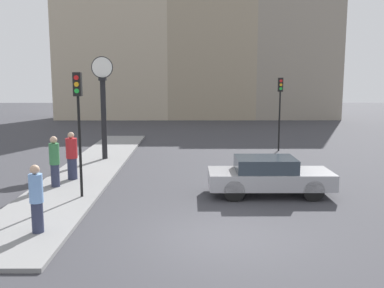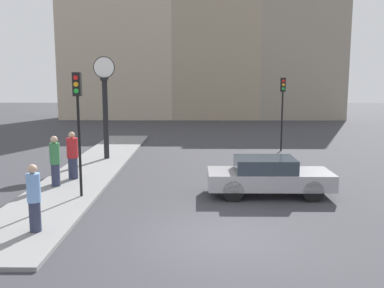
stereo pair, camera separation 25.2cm
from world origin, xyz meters
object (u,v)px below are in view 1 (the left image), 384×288
(sedan_car, at_px, (269,176))
(pedestrian_blue_stripe, at_px, (36,199))
(pedestrian_green_hoodie, at_px, (55,161))
(pedestrian_red_top, at_px, (72,156))
(street_clock, at_px, (103,105))
(traffic_light_near, at_px, (78,109))
(traffic_light_far, at_px, (280,99))

(sedan_car, xyz_separation_m, pedestrian_blue_stripe, (-6.60, -3.88, 0.31))
(sedan_car, height_order, pedestrian_green_hoodie, pedestrian_green_hoodie)
(pedestrian_red_top, distance_m, pedestrian_green_hoodie, 1.20)
(street_clock, relative_size, pedestrian_green_hoodie, 2.67)
(traffic_light_near, bearing_deg, traffic_light_far, 48.55)
(traffic_light_near, xyz_separation_m, traffic_light_far, (8.55, 9.69, -0.14))
(sedan_car, relative_size, pedestrian_blue_stripe, 2.40)
(traffic_light_far, relative_size, pedestrian_blue_stripe, 2.30)
(traffic_light_near, bearing_deg, pedestrian_green_hoodie, 133.90)
(pedestrian_blue_stripe, bearing_deg, sedan_car, 30.46)
(traffic_light_far, bearing_deg, pedestrian_blue_stripe, -124.17)
(pedestrian_red_top, relative_size, pedestrian_blue_stripe, 1.05)
(pedestrian_red_top, bearing_deg, traffic_light_far, 37.01)
(street_clock, relative_size, pedestrian_blue_stripe, 2.80)
(traffic_light_near, relative_size, pedestrian_red_top, 2.21)
(sedan_car, bearing_deg, traffic_light_far, 76.24)
(traffic_light_near, relative_size, pedestrian_blue_stripe, 2.32)
(traffic_light_near, height_order, street_clock, street_clock)
(sedan_car, height_order, traffic_light_near, traffic_light_near)
(street_clock, distance_m, pedestrian_green_hoodie, 5.77)
(traffic_light_far, distance_m, pedestrian_green_hoodie, 13.04)
(sedan_car, distance_m, pedestrian_red_top, 7.56)
(traffic_light_near, distance_m, pedestrian_green_hoodie, 2.71)
(pedestrian_green_hoodie, bearing_deg, traffic_light_far, 40.33)
(sedan_car, xyz_separation_m, street_clock, (-6.88, 6.26, 2.06))
(traffic_light_far, relative_size, street_clock, 0.82)
(traffic_light_far, relative_size, pedestrian_red_top, 2.18)
(traffic_light_far, distance_m, street_clock, 9.57)
(traffic_light_near, height_order, pedestrian_blue_stripe, traffic_light_near)
(traffic_light_near, bearing_deg, pedestrian_blue_stripe, -94.88)
(traffic_light_far, xyz_separation_m, street_clock, (-9.12, -2.88, -0.13))
(pedestrian_blue_stripe, bearing_deg, traffic_light_far, 55.83)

